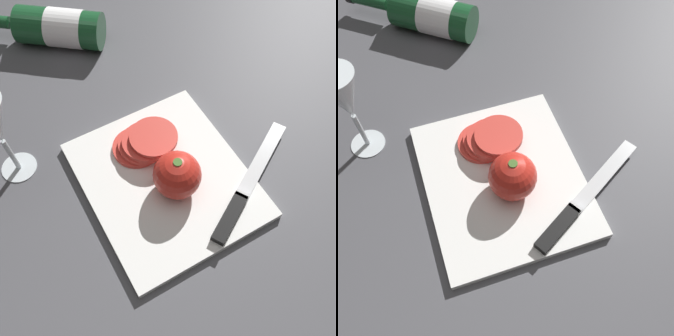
# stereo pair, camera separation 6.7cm
# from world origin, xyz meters

# --- Properties ---
(ground_plane) EXTENTS (3.00, 3.00, 0.00)m
(ground_plane) POSITION_xyz_m (0.00, 0.00, 0.00)
(ground_plane) COLOR #4C4C51
(cutting_board) EXTENTS (0.32, 0.27, 0.01)m
(cutting_board) POSITION_xyz_m (0.09, -0.00, 0.01)
(cutting_board) COLOR white
(cutting_board) RESTS_ON ground_plane
(wine_bottle) EXTENTS (0.24, 0.28, 0.08)m
(wine_bottle) POSITION_xyz_m (0.52, 0.03, 0.04)
(wine_bottle) COLOR #194C28
(wine_bottle) RESTS_ON ground_plane
(wine_glass) EXTENTS (0.07, 0.07, 0.19)m
(wine_glass) POSITION_xyz_m (0.25, 0.22, 0.13)
(wine_glass) COLOR silver
(wine_glass) RESTS_ON ground_plane
(whole_tomato) EXTENTS (0.08, 0.08, 0.08)m
(whole_tomato) POSITION_xyz_m (0.06, -0.01, 0.06)
(whole_tomato) COLOR red
(whole_tomato) RESTS_ON cutting_board
(knife) EXTENTS (0.16, 0.25, 0.01)m
(knife) POSITION_xyz_m (-0.02, -0.08, 0.02)
(knife) COLOR silver
(knife) RESTS_ON cutting_board
(tomato_slice_stack_near) EXTENTS (0.10, 0.12, 0.04)m
(tomato_slice_stack_near) POSITION_xyz_m (0.16, 0.00, 0.03)
(tomato_slice_stack_near) COLOR #D63D33
(tomato_slice_stack_near) RESTS_ON cutting_board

